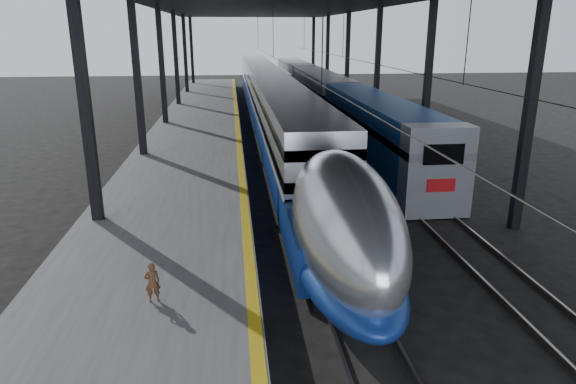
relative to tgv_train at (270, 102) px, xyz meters
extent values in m
plane|color=black|center=(-2.00, -28.42, -1.92)|extent=(160.00, 160.00, 0.00)
cube|color=#4C4C4F|center=(-5.50, -8.42, -1.42)|extent=(6.00, 80.00, 1.00)
cube|color=gold|center=(-2.70, -8.42, -0.91)|extent=(0.30, 80.00, 0.01)
cube|color=slate|center=(-0.72, -8.42, -1.84)|extent=(0.08, 80.00, 0.16)
cube|color=slate|center=(0.72, -8.42, -1.84)|extent=(0.08, 80.00, 0.16)
cube|color=slate|center=(4.28, -8.42, -1.84)|extent=(0.08, 80.00, 0.16)
cube|color=slate|center=(5.72, -8.42, -1.84)|extent=(0.08, 80.00, 0.16)
cube|color=black|center=(-7.80, -23.42, 2.58)|extent=(0.35, 0.35, 9.00)
cube|color=black|center=(7.60, -23.42, 2.58)|extent=(0.35, 0.35, 9.00)
cube|color=black|center=(-7.80, -13.42, 2.58)|extent=(0.35, 0.35, 9.00)
cube|color=black|center=(7.60, -13.42, 2.58)|extent=(0.35, 0.35, 9.00)
cube|color=black|center=(-7.80, -3.42, 2.58)|extent=(0.35, 0.35, 9.00)
cube|color=black|center=(7.60, -3.42, 2.58)|extent=(0.35, 0.35, 9.00)
cube|color=black|center=(-7.80, 6.58, 2.58)|extent=(0.35, 0.35, 9.00)
cube|color=black|center=(7.60, 6.58, 2.58)|extent=(0.35, 0.35, 9.00)
cube|color=black|center=(-7.80, 16.58, 2.58)|extent=(0.35, 0.35, 9.00)
cube|color=black|center=(7.60, 16.58, 2.58)|extent=(0.35, 0.35, 9.00)
cube|color=black|center=(-7.80, 26.58, 2.58)|extent=(0.35, 0.35, 9.00)
cube|color=black|center=(7.60, 26.58, 2.58)|extent=(0.35, 0.35, 9.00)
cylinder|color=slate|center=(0.00, -8.42, 3.58)|extent=(0.03, 74.00, 0.03)
cylinder|color=slate|center=(5.00, -8.42, 3.58)|extent=(0.03, 74.00, 0.03)
cube|color=#B9BCC1|center=(0.00, 4.02, 0.28)|extent=(2.77, 57.00, 3.82)
cube|color=navy|center=(0.00, 2.52, -0.92)|extent=(2.84, 62.00, 1.48)
cube|color=silver|center=(0.00, 4.02, -0.15)|extent=(2.86, 57.00, 0.10)
cube|color=black|center=(0.00, 4.02, 1.37)|extent=(2.80, 57.00, 0.40)
cube|color=black|center=(0.00, 4.02, 0.28)|extent=(2.80, 57.00, 0.40)
ellipsoid|color=#B9BCC1|center=(0.00, -27.48, 0.13)|extent=(2.77, 8.40, 3.82)
ellipsoid|color=navy|center=(0.00, -27.48, -0.96)|extent=(2.84, 8.40, 1.62)
ellipsoid|color=black|center=(0.00, -30.08, 0.90)|extent=(1.43, 2.20, 0.86)
cube|color=black|center=(0.00, -27.48, -1.72)|extent=(2.10, 2.60, 0.40)
cube|color=black|center=(0.00, -5.48, -1.72)|extent=(2.10, 2.60, 0.40)
cube|color=navy|center=(5.00, -13.34, -0.01)|extent=(2.67, 18.00, 3.63)
cube|color=#94979C|center=(5.00, -21.74, -0.01)|extent=(2.72, 1.20, 3.67)
cube|color=black|center=(5.00, -22.36, 0.80)|extent=(1.62, 0.06, 0.81)
cube|color=#B60E12|center=(5.00, -22.36, -0.44)|extent=(1.15, 0.06, 0.52)
cube|color=#94979C|center=(5.00, 5.66, -0.01)|extent=(2.67, 18.00, 3.63)
cube|color=#94979C|center=(5.00, 24.66, -0.01)|extent=(2.67, 18.00, 3.63)
cube|color=black|center=(5.00, -19.34, -1.74)|extent=(2.10, 2.40, 0.36)
cube|color=black|center=(5.00, 2.66, -1.74)|extent=(2.10, 2.40, 0.36)
imported|color=#492D18|center=(-5.08, -29.48, -0.42)|extent=(0.42, 0.33, 1.00)
camera|label=1|loc=(-3.05, -40.82, 5.31)|focal=32.00mm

